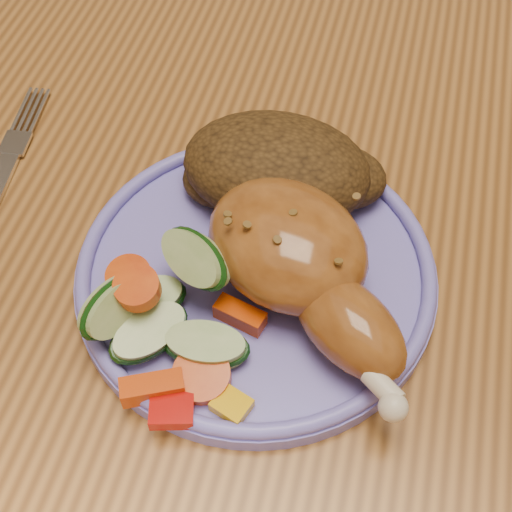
# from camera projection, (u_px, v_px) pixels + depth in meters

# --- Properties ---
(dining_table) EXTENTS (0.90, 1.40, 0.75)m
(dining_table) POSITION_uv_depth(u_px,v_px,m) (347.00, 291.00, 0.57)
(dining_table) COLOR brown
(dining_table) RESTS_ON ground
(chair_far) EXTENTS (0.42, 0.42, 0.91)m
(chair_far) POSITION_uv_depth(u_px,v_px,m) (405.00, 15.00, 1.07)
(chair_far) COLOR #4C2D16
(chair_far) RESTS_ON ground
(plate) EXTENTS (0.24, 0.24, 0.01)m
(plate) POSITION_uv_depth(u_px,v_px,m) (256.00, 275.00, 0.47)
(plate) COLOR #6C63C7
(plate) RESTS_ON dining_table
(plate_rim) EXTENTS (0.23, 0.23, 0.01)m
(plate_rim) POSITION_uv_depth(u_px,v_px,m) (256.00, 265.00, 0.46)
(plate_rim) COLOR #6C63C7
(plate_rim) RESTS_ON plate
(chicken_leg) EXTENTS (0.16, 0.16, 0.06)m
(chicken_leg) POSITION_uv_depth(u_px,v_px,m) (302.00, 263.00, 0.43)
(chicken_leg) COLOR brown
(chicken_leg) RESTS_ON plate
(rice_pilaf) EXTENTS (0.14, 0.09, 0.06)m
(rice_pilaf) POSITION_uv_depth(u_px,v_px,m) (281.00, 170.00, 0.49)
(rice_pilaf) COLOR #3F290F
(rice_pilaf) RESTS_ON plate
(vegetable_pile) EXTENTS (0.12, 0.13, 0.06)m
(vegetable_pile) POSITION_uv_depth(u_px,v_px,m) (164.00, 316.00, 0.43)
(vegetable_pile) COLOR #A50A05
(vegetable_pile) RESTS_ON plate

